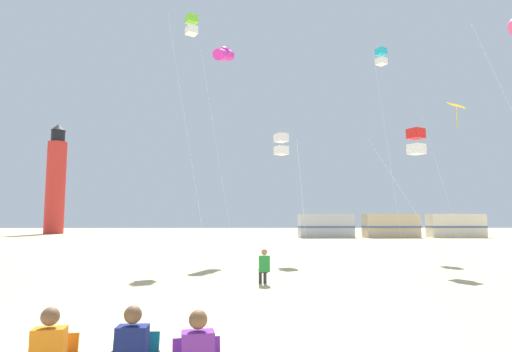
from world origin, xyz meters
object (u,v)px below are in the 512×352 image
(lighthouse_distant, at_px, (56,182))
(rv_van_tan, at_px, (391,226))
(kite_diamond_gold, at_px, (455,111))
(kite_box_scarlet, at_px, (416,142))
(kite_box_lime, at_px, (192,26))
(kite_flyer_standing, at_px, (264,266))
(kite_box_white, at_px, (281,144))
(kite_tube_magenta, at_px, (224,54))
(rv_van_silver, at_px, (326,226))
(kite_box_cyan, at_px, (381,57))
(rv_van_cream, at_px, (456,226))

(lighthouse_distant, distance_m, rv_van_tan, 48.86)
(kite_diamond_gold, distance_m, kite_box_scarlet, 6.27)
(kite_box_lime, height_order, kite_box_scarlet, kite_box_lime)
(kite_box_lime, bearing_deg, kite_flyer_standing, -68.60)
(kite_box_white, bearing_deg, kite_box_lime, 165.04)
(kite_tube_magenta, bearing_deg, kite_box_lime, -130.59)
(kite_box_white, relative_size, rv_van_silver, 1.03)
(kite_box_cyan, distance_m, kite_tube_magenta, 10.90)
(kite_diamond_gold, relative_size, kite_box_scarlet, 1.40)
(kite_flyer_standing, bearing_deg, rv_van_cream, -131.35)
(kite_box_white, relative_size, rv_van_cream, 1.04)
(kite_box_white, bearing_deg, kite_box_scarlet, -36.51)
(kite_box_cyan, distance_m, kite_box_scarlet, 12.32)
(kite_flyer_standing, relative_size, kite_box_scarlet, 0.19)
(kite_diamond_gold, bearing_deg, kite_flyer_standing, -142.90)
(kite_flyer_standing, distance_m, kite_box_cyan, 20.53)
(rv_van_silver, bearing_deg, kite_box_lime, -118.15)
(kite_box_white, bearing_deg, kite_flyer_standing, -99.10)
(kite_box_scarlet, xyz_separation_m, rv_van_silver, (2.05, 31.82, -4.18))
(rv_van_silver, xyz_separation_m, rv_van_cream, (15.76, 0.17, 0.00))
(kite_tube_magenta, xyz_separation_m, kite_box_lime, (-1.80, -2.10, 0.89))
(kite_box_lime, xyz_separation_m, kite_box_scarlet, (10.76, -5.54, -7.92))
(rv_van_tan, bearing_deg, rv_van_silver, 175.50)
(kite_box_white, bearing_deg, kite_box_cyan, 35.56)
(kite_tube_magenta, xyz_separation_m, rv_van_cream, (26.76, 24.35, -11.20))
(kite_box_cyan, height_order, rv_van_tan, kite_box_cyan)
(kite_flyer_standing, bearing_deg, kite_box_cyan, -129.62)
(kite_box_cyan, distance_m, rv_van_tan, 26.40)
(kite_diamond_gold, bearing_deg, kite_box_white, 179.80)
(kite_flyer_standing, distance_m, kite_box_white, 10.09)
(kite_box_scarlet, height_order, rv_van_tan, kite_box_scarlet)
(kite_box_scarlet, bearing_deg, kite_flyer_standing, -149.19)
(rv_van_silver, bearing_deg, kite_box_cyan, -92.87)
(kite_box_white, bearing_deg, kite_tube_magenta, 133.75)
(rv_van_cream, bearing_deg, kite_flyer_standing, -122.45)
(kite_flyer_standing, distance_m, kite_tube_magenta, 16.93)
(rv_van_silver, bearing_deg, kite_diamond_gold, -88.15)
(kite_box_cyan, xyz_separation_m, kite_tube_magenta, (-10.73, -1.82, -0.67))
(kite_diamond_gold, distance_m, rv_van_cream, 31.80)
(lighthouse_distant, height_order, rv_van_tan, lighthouse_distant)
(kite_box_white, distance_m, rv_van_silver, 29.09)
(kite_box_cyan, height_order, rv_van_cream, kite_box_cyan)
(kite_box_cyan, height_order, kite_box_lime, kite_box_lime)
(kite_box_scarlet, distance_m, lighthouse_distant, 58.84)
(kite_box_scarlet, bearing_deg, rv_van_silver, 86.32)
(kite_box_cyan, bearing_deg, kite_box_scarlet, -100.61)
(kite_box_cyan, height_order, kite_box_scarlet, kite_box_cyan)
(kite_tube_magenta, bearing_deg, kite_box_white, -46.25)
(kite_box_scarlet, relative_size, lighthouse_distant, 0.37)
(kite_box_lime, height_order, lighthouse_distant, lighthouse_distant)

